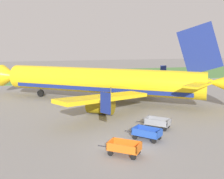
{
  "coord_description": "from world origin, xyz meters",
  "views": [
    {
      "loc": [
        -6.09,
        -20.67,
        8.79
      ],
      "look_at": [
        2.16,
        12.48,
        2.8
      ],
      "focal_mm": 43.68,
      "sensor_mm": 36.0,
      "label": 1
    }
  ],
  "objects_px": {
    "baggage_cart_third_in_row": "(157,123)",
    "baggage_cart_second_in_row": "(147,133)",
    "baggage_cart_nearest": "(124,148)",
    "airplane": "(107,82)"
  },
  "relations": [
    {
      "from": "baggage_cart_third_in_row",
      "to": "airplane",
      "type": "bearing_deg",
      "value": 99.42
    },
    {
      "from": "baggage_cart_second_in_row",
      "to": "baggage_cart_third_in_row",
      "type": "height_order",
      "value": "same"
    },
    {
      "from": "airplane",
      "to": "baggage_cart_third_in_row",
      "type": "distance_m",
      "value": 13.9
    },
    {
      "from": "airplane",
      "to": "baggage_cart_second_in_row",
      "type": "xyz_separation_m",
      "value": [
        0.02,
        -16.32,
        -2.45
      ]
    },
    {
      "from": "airplane",
      "to": "baggage_cart_second_in_row",
      "type": "distance_m",
      "value": 16.5
    },
    {
      "from": "airplane",
      "to": "baggage_cart_third_in_row",
      "type": "relative_size",
      "value": 10.48
    },
    {
      "from": "baggage_cart_nearest",
      "to": "baggage_cart_second_in_row",
      "type": "distance_m",
      "value": 4.1
    },
    {
      "from": "baggage_cart_second_in_row",
      "to": "baggage_cart_third_in_row",
      "type": "distance_m",
      "value": 3.59
    },
    {
      "from": "baggage_cart_nearest",
      "to": "baggage_cart_third_in_row",
      "type": "distance_m",
      "value": 7.67
    },
    {
      "from": "baggage_cart_third_in_row",
      "to": "baggage_cart_second_in_row",
      "type": "bearing_deg",
      "value": -128.26
    }
  ]
}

